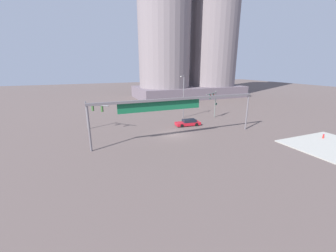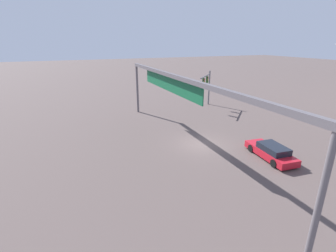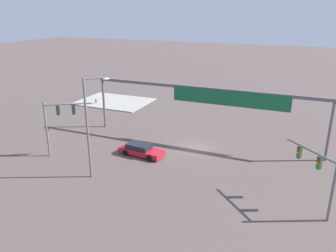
# 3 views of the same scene
# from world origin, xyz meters

# --- Properties ---
(ground_plane) EXTENTS (231.54, 231.54, 0.00)m
(ground_plane) POSITION_xyz_m (0.00, 0.00, 0.00)
(ground_plane) COLOR #564845
(traffic_signal_opposite_side) EXTENTS (3.64, 3.66, 5.03)m
(traffic_signal_opposite_side) POSITION_xyz_m (-12.02, 7.76, 3.45)
(traffic_signal_opposite_side) COLOR slate
(traffic_signal_opposite_side) RESTS_ON ground
(overhead_sign_gantry) EXTENTS (26.48, 0.43, 6.43)m
(overhead_sign_gantry) POSITION_xyz_m (-0.84, -2.21, 5.51)
(overhead_sign_gantry) COLOR #605A5E
(overhead_sign_gantry) RESTS_ON ground
(sedan_car_approaching) EXTENTS (4.87, 2.19, 1.21)m
(sedan_car_approaching) POSITION_xyz_m (4.70, 3.81, 0.57)
(sedan_car_approaching) COLOR red
(sedan_car_approaching) RESTS_ON ground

